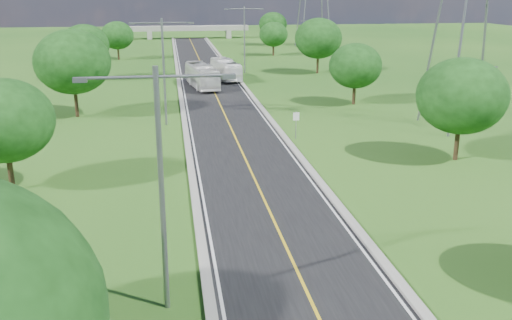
{
  "coord_description": "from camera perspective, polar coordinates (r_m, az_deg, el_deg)",
  "views": [
    {
      "loc": [
        -5.5,
        -9.21,
        12.78
      ],
      "look_at": [
        -0.68,
        22.47,
        3.0
      ],
      "focal_mm": 40.0,
      "sensor_mm": 36.0,
      "label": 1
    }
  ],
  "objects": [
    {
      "name": "streetlight_mid_left",
      "position": [
        54.64,
        -9.24,
        9.57
      ],
      "size": [
        5.9,
        0.25,
        10.0
      ],
      "color": "slate",
      "rests_on": "ground"
    },
    {
      "name": "tree_rc",
      "position": [
        65.1,
        9.91,
        9.27
      ],
      "size": [
        5.88,
        5.88,
        6.84
      ],
      "color": "black",
      "rests_on": "ground"
    },
    {
      "name": "overpass",
      "position": [
        149.67,
        -6.69,
        12.88
      ],
      "size": [
        30.0,
        3.0,
        3.2
      ],
      "color": "gray",
      "rests_on": "ground"
    },
    {
      "name": "tree_lb",
      "position": [
        39.51,
        -23.9,
        3.62
      ],
      "size": [
        6.3,
        6.3,
        7.33
      ],
      "color": "black",
      "rests_on": "ground"
    },
    {
      "name": "curb_right",
      "position": [
        76.89,
        -1.26,
        7.48
      ],
      "size": [
        0.5,
        150.0,
        0.22
      ],
      "primitive_type": "cube",
      "color": "gray",
      "rests_on": "ground"
    },
    {
      "name": "tree_le",
      "position": [
        107.92,
        -13.71,
        12.01
      ],
      "size": [
        5.88,
        5.88,
        6.84
      ],
      "color": "black",
      "rests_on": "ground"
    },
    {
      "name": "tree_lc",
      "position": [
        60.4,
        -17.88,
        9.32
      ],
      "size": [
        7.56,
        7.56,
        8.79
      ],
      "color": "black",
      "rests_on": "ground"
    },
    {
      "name": "ground",
      "position": [
        70.6,
        -4.07,
        6.5
      ],
      "size": [
        260.0,
        260.0,
        0.0
      ],
      "primitive_type": "plane",
      "color": "#1E4B15",
      "rests_on": "ground"
    },
    {
      "name": "tree_rf",
      "position": [
        131.58,
        1.7,
        13.42
      ],
      "size": [
        6.3,
        6.3,
        7.33
      ],
      "color": "black",
      "rests_on": "ground"
    },
    {
      "name": "bus_inbound",
      "position": [
        75.75,
        -5.45,
        8.39
      ],
      "size": [
        4.04,
        11.12,
        3.03
      ],
      "primitive_type": "imported",
      "rotation": [
        0.0,
        0.0,
        0.14
      ],
      "color": "silver",
      "rests_on": "road"
    },
    {
      "name": "streetlight_far_right",
      "position": [
        88.23,
        -1.16,
        12.52
      ],
      "size": [
        5.9,
        0.25,
        10.0
      ],
      "color": "slate",
      "rests_on": "ground"
    },
    {
      "name": "tree_ld",
      "position": [
        84.37,
        -16.76,
        10.95
      ],
      "size": [
        6.72,
        6.72,
        7.82
      ],
      "color": "black",
      "rests_on": "ground"
    },
    {
      "name": "road",
      "position": [
        76.48,
        -4.44,
        7.32
      ],
      "size": [
        8.0,
        150.0,
        0.06
      ],
      "primitive_type": "cube",
      "color": "black",
      "rests_on": "ground"
    },
    {
      "name": "tree_rb",
      "position": [
        45.4,
        19.89,
        6.04
      ],
      "size": [
        6.72,
        6.72,
        7.82
      ],
      "color": "black",
      "rests_on": "ground"
    },
    {
      "name": "bus_outbound",
      "position": [
        82.21,
        -3.05,
        9.03
      ],
      "size": [
        3.74,
        10.32,
        2.81
      ],
      "primitive_type": "imported",
      "rotation": [
        0.0,
        0.0,
        3.28
      ],
      "color": "white",
      "rests_on": "road"
    },
    {
      "name": "tree_re",
      "position": [
        111.37,
        1.76,
        12.45
      ],
      "size": [
        5.46,
        5.46,
        6.35
      ],
      "color": "black",
      "rests_on": "ground"
    },
    {
      "name": "tree_rd",
      "position": [
        88.45,
        6.26,
        12.0
      ],
      "size": [
        7.14,
        7.14,
        8.3
      ],
      "color": "black",
      "rests_on": "ground"
    },
    {
      "name": "speed_limit_sign",
      "position": [
        49.67,
        4.03,
        3.92
      ],
      "size": [
        0.55,
        0.09,
        2.4
      ],
      "color": "slate",
      "rests_on": "ground"
    },
    {
      "name": "streetlight_near_left",
      "position": [
        22.29,
        -9.52,
        -1.12
      ],
      "size": [
        5.9,
        0.25,
        10.0
      ],
      "color": "slate",
      "rests_on": "ground"
    },
    {
      "name": "curb_left",
      "position": [
        76.28,
        -7.65,
        7.26
      ],
      "size": [
        0.5,
        150.0,
        0.22
      ],
      "primitive_type": "cube",
      "color": "gray",
      "rests_on": "ground"
    }
  ]
}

